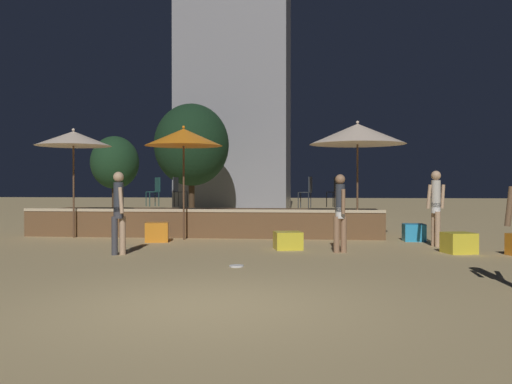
{
  "coord_description": "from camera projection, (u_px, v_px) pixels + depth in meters",
  "views": [
    {
      "loc": [
        1.4,
        -6.64,
        1.44
      ],
      "look_at": [
        0.0,
        5.61,
        1.3
      ],
      "focal_mm": 40.0,
      "sensor_mm": 36.0,
      "label": 1
    }
  ],
  "objects": [
    {
      "name": "ground_plane",
      "position": [
        202.0,
        307.0,
        6.78
      ],
      "size": [
        120.0,
        120.0,
        0.0
      ],
      "primitive_type": "plane",
      "color": "tan"
    },
    {
      "name": "wooden_deck",
      "position": [
        209.0,
        222.0,
        17.02
      ],
      "size": [
        10.07,
        2.96,
        0.8
      ],
      "color": "brown",
      "rests_on": "ground"
    },
    {
      "name": "patio_umbrella_0",
      "position": [
        358.0,
        134.0,
        15.16
      ],
      "size": [
        2.56,
        2.56,
        3.17
      ],
      "color": "brown",
      "rests_on": "ground"
    },
    {
      "name": "patio_umbrella_1",
      "position": [
        184.0,
        137.0,
        15.15
      ],
      "size": [
        2.06,
        2.06,
        3.04
      ],
      "color": "brown",
      "rests_on": "ground"
    },
    {
      "name": "patio_umbrella_2",
      "position": [
        73.0,
        139.0,
        15.74
      ],
      "size": [
        2.07,
        2.07,
        3.03
      ],
      "color": "brown",
      "rests_on": "ground"
    },
    {
      "name": "cube_seat_0",
      "position": [
        459.0,
        243.0,
        12.14
      ],
      "size": [
        0.72,
        0.72,
        0.44
      ],
      "rotation": [
        0.0,
        0.0,
        0.27
      ],
      "color": "yellow",
      "rests_on": "ground"
    },
    {
      "name": "cube_seat_1",
      "position": [
        414.0,
        233.0,
        14.79
      ],
      "size": [
        0.55,
        0.55,
        0.45
      ],
      "rotation": [
        0.0,
        0.0,
        0.03
      ],
      "color": "#2D9EDB",
      "rests_on": "ground"
    },
    {
      "name": "cube_seat_3",
      "position": [
        288.0,
        241.0,
        12.88
      ],
      "size": [
        0.72,
        0.72,
        0.4
      ],
      "rotation": [
        0.0,
        0.0,
        0.24
      ],
      "color": "yellow",
      "rests_on": "ground"
    },
    {
      "name": "cube_seat_4",
      "position": [
        157.0,
        232.0,
        14.62
      ],
      "size": [
        0.69,
        0.69,
        0.49
      ],
      "rotation": [
        0.0,
        0.0,
        0.24
      ],
      "color": "orange",
      "rests_on": "ground"
    },
    {
      "name": "person_1",
      "position": [
        119.0,
        210.0,
        11.85
      ],
      "size": [
        0.37,
        0.46,
        1.73
      ],
      "rotation": [
        0.0,
        0.0,
        0.64
      ],
      "color": "#3F3F47",
      "rests_on": "ground"
    },
    {
      "name": "person_3",
      "position": [
        340.0,
        210.0,
        12.24
      ],
      "size": [
        0.28,
        0.42,
        1.69
      ],
      "rotation": [
        0.0,
        0.0,
        0.38
      ],
      "color": "#997051",
      "rests_on": "ground"
    },
    {
      "name": "person_4",
      "position": [
        436.0,
        205.0,
        13.49
      ],
      "size": [
        0.48,
        0.3,
        1.79
      ],
      "rotation": [
        0.0,
        0.0,
        1.86
      ],
      "color": "tan",
      "rests_on": "ground"
    },
    {
      "name": "bistro_chair_0",
      "position": [
        336.0,
        189.0,
        16.94
      ],
      "size": [
        0.48,
        0.48,
        0.9
      ],
      "rotation": [
        0.0,
        0.0,
        4.0
      ],
      "color": "#2D3338",
      "rests_on": "wooden_deck"
    },
    {
      "name": "bistro_chair_1",
      "position": [
        155.0,
        189.0,
        17.74
      ],
      "size": [
        0.48,
        0.48,
        0.9
      ],
      "rotation": [
        0.0,
        0.0,
        5.4
      ],
      "color": "#1E4C47",
      "rests_on": "wooden_deck"
    },
    {
      "name": "bistro_chair_2",
      "position": [
        178.0,
        189.0,
        17.55
      ],
      "size": [
        0.41,
        0.41,
        0.9
      ],
      "rotation": [
        0.0,
        0.0,
        1.39
      ],
      "color": "#2D3338",
      "rests_on": "wooden_deck"
    },
    {
      "name": "bistro_chair_3",
      "position": [
        308.0,
        189.0,
        16.32
      ],
      "size": [
        0.42,
        0.41,
        0.9
      ],
      "rotation": [
        0.0,
        0.0,
        4.51
      ],
      "color": "#2D3338",
      "rests_on": "wooden_deck"
    },
    {
      "name": "frisbee_disc",
      "position": [
        237.0,
        266.0,
        10.08
      ],
      "size": [
        0.26,
        0.26,
        0.03
      ],
      "color": "white",
      "rests_on": "ground"
    },
    {
      "name": "background_tree_0",
      "position": [
        115.0,
        163.0,
        27.85
      ],
      "size": [
        2.34,
        2.34,
        3.86
      ],
      "color": "#3D2B1C",
      "rests_on": "ground"
    },
    {
      "name": "background_tree_1",
      "position": [
        192.0,
        145.0,
        26.58
      ],
      "size": [
        3.48,
        3.48,
        5.26
      ],
      "color": "#3D2B1C",
      "rests_on": "ground"
    },
    {
      "name": "distant_building",
      "position": [
        235.0,
        73.0,
        32.04
      ],
      "size": [
        6.05,
        4.58,
        15.56
      ],
      "color": "gray",
      "rests_on": "ground"
    }
  ]
}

